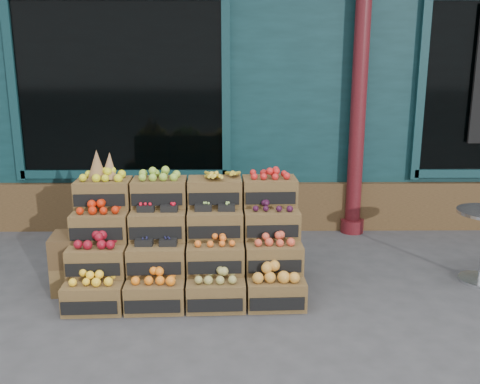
{
  "coord_description": "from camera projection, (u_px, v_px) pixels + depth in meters",
  "views": [
    {
      "loc": [
        -0.25,
        -4.25,
        2.09
      ],
      "look_at": [
        -0.2,
        0.7,
        0.85
      ],
      "focal_mm": 40.0,
      "sensor_mm": 36.0,
      "label": 1
    }
  ],
  "objects": [
    {
      "name": "spare_crates",
      "position": [
        83.0,
        262.0,
        4.91
      ],
      "size": [
        0.57,
        0.42,
        0.54
      ],
      "rotation": [
        0.0,
        0.0,
        0.1
      ],
      "color": "brown",
      "rests_on": "ground"
    },
    {
      "name": "shop_facade",
      "position": [
        250.0,
        40.0,
        9.0
      ],
      "size": [
        12.0,
        6.24,
        4.8
      ],
      "color": "#0D2C2F",
      "rests_on": "ground"
    },
    {
      "name": "ground",
      "position": [
        264.0,
        307.0,
        4.63
      ],
      "size": [
        60.0,
        60.0,
        0.0
      ],
      "primitive_type": "plane",
      "color": "#3B3B3D",
      "rests_on": "ground"
    },
    {
      "name": "crate_display",
      "position": [
        187.0,
        247.0,
        4.92
      ],
      "size": [
        2.09,
        1.07,
        1.28
      ],
      "rotation": [
        0.0,
        0.0,
        0.04
      ],
      "color": "brown",
      "rests_on": "ground"
    },
    {
      "name": "shopkeeper",
      "position": [
        157.0,
        147.0,
        6.93
      ],
      "size": [
        0.79,
        0.6,
        1.95
      ],
      "primitive_type": "imported",
      "rotation": [
        0.0,
        0.0,
        2.95
      ],
      "color": "#1C6234",
      "rests_on": "ground"
    }
  ]
}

